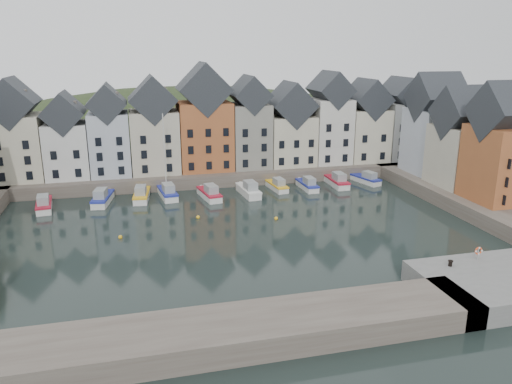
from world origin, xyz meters
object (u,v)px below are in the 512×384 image
object	(u,v)px
boat_d	(168,192)
mooring_bollard	(450,263)
boat_a	(44,205)
life_ring_post	(478,251)

from	to	relation	value
boat_d	mooring_bollard	world-z (taller)	boat_d
boat_a	mooring_bollard	xyz separation A→B (m)	(41.24, -34.21, 1.56)
boat_a	mooring_bollard	bearing A→B (deg)	-46.28
boat_d	life_ring_post	bearing A→B (deg)	-58.79
boat_d	mooring_bollard	bearing A→B (deg)	-63.10
mooring_bollard	life_ring_post	world-z (taller)	life_ring_post
mooring_bollard	boat_d	bearing A→B (deg)	123.61
mooring_bollard	life_ring_post	bearing A→B (deg)	11.59
boat_a	mooring_bollard	size ratio (longest dim) A/B	11.99
boat_a	boat_d	distance (m)	17.43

